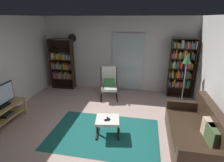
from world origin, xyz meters
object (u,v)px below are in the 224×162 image
object	(u,v)px
lounge_armchair	(109,82)
floor_lamp_by_shelf	(187,62)
bookshelf_near_sofa	(181,66)
ottoman	(108,122)
bookshelf_near_tv	(62,65)
leather_sofa	(196,134)
television	(1,97)
wall_clock	(72,38)
tv_remote	(108,119)
cell_phone	(107,120)
tv_stand	(4,113)

from	to	relation	value
lounge_armchair	floor_lamp_by_shelf	size ratio (longest dim) A/B	0.64
bookshelf_near_sofa	ottoman	xyz separation A→B (m)	(-1.91, -2.58, -0.71)
bookshelf_near_tv	leather_sofa	world-z (taller)	bookshelf_near_tv
bookshelf_near_sofa	ottoman	distance (m)	3.29
television	leather_sofa	bearing A→B (deg)	0.25
lounge_armchair	floor_lamp_by_shelf	xyz separation A→B (m)	(2.31, -0.07, 0.80)
bookshelf_near_sofa	ottoman	world-z (taller)	bookshelf_near_sofa
lounge_armchair	wall_clock	size ratio (longest dim) A/B	3.53
tv_remote	ottoman	bearing A→B (deg)	105.18
television	cell_phone	distance (m)	2.62
tv_stand	cell_phone	size ratio (longest dim) A/B	8.24
television	wall_clock	xyz separation A→B (m)	(0.71, 2.87, 1.10)
lounge_armchair	floor_lamp_by_shelf	world-z (taller)	floor_lamp_by_shelf
ottoman	tv_remote	xyz separation A→B (m)	(0.02, -0.02, 0.08)
bookshelf_near_tv	tv_remote	bearing A→B (deg)	-48.57
wall_clock	tv_stand	bearing A→B (deg)	-103.90
tv_stand	wall_clock	size ratio (longest dim) A/B	3.98
leather_sofa	wall_clock	xyz separation A→B (m)	(-3.74, 2.85, 1.54)
lounge_armchair	bookshelf_near_tv	bearing A→B (deg)	163.59
tv_stand	lounge_armchair	xyz separation A→B (m)	(2.20, 2.11, 0.21)
lounge_armchair	tv_remote	bearing A→B (deg)	-78.75
floor_lamp_by_shelf	lounge_armchair	bearing A→B (deg)	178.25
television	floor_lamp_by_shelf	bearing A→B (deg)	24.31
tv_remote	cell_phone	xyz separation A→B (m)	(-0.01, -0.03, -0.00)
leather_sofa	tv_remote	bearing A→B (deg)	178.30
lounge_armchair	cell_phone	xyz separation A→B (m)	(0.39, -2.06, -0.13)
tv_remote	cell_phone	world-z (taller)	tv_remote
bookshelf_near_sofa	wall_clock	xyz separation A→B (m)	(-3.79, 0.20, 0.81)
television	floor_lamp_by_shelf	world-z (taller)	floor_lamp_by_shelf
tv_stand	lounge_armchair	size ratio (longest dim) A/B	1.13
television	cell_phone	size ratio (longest dim) A/B	5.99
bookshelf_near_tv	floor_lamp_by_shelf	bearing A→B (deg)	-8.47
tv_remote	bookshelf_near_tv	bearing A→B (deg)	105.88
ottoman	wall_clock	size ratio (longest dim) A/B	2.04
tv_stand	leather_sofa	bearing A→B (deg)	0.20
lounge_armchair	wall_clock	bearing A→B (deg)	152.91
ottoman	wall_clock	distance (m)	3.69
bookshelf_near_tv	floor_lamp_by_shelf	xyz separation A→B (m)	(4.19, -0.62, 0.45)
television	leather_sofa	size ratio (longest dim) A/B	0.44
floor_lamp_by_shelf	wall_clock	distance (m)	3.93
bookshelf_near_sofa	floor_lamp_by_shelf	xyz separation A→B (m)	(0.01, -0.64, 0.29)
bookshelf_near_tv	floor_lamp_by_shelf	world-z (taller)	bookshelf_near_tv
leather_sofa	floor_lamp_by_shelf	size ratio (longest dim) A/B	1.20
tv_stand	bookshelf_near_sofa	size ratio (longest dim) A/B	0.59
floor_lamp_by_shelf	bookshelf_near_sofa	bearing A→B (deg)	91.15
television	bookshelf_near_tv	bearing A→B (deg)	83.11
tv_remote	floor_lamp_by_shelf	xyz separation A→B (m)	(1.91, 1.96, 0.93)
leather_sofa	wall_clock	distance (m)	4.95
television	floor_lamp_by_shelf	xyz separation A→B (m)	(4.51, 2.04, 0.58)
tv_remote	wall_clock	size ratio (longest dim) A/B	0.50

